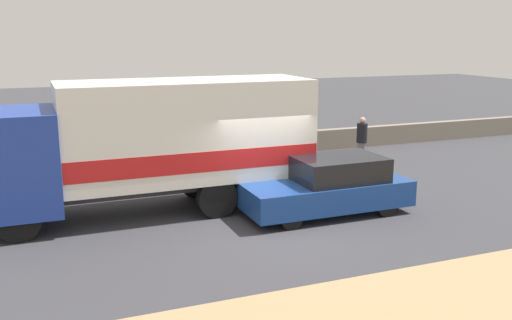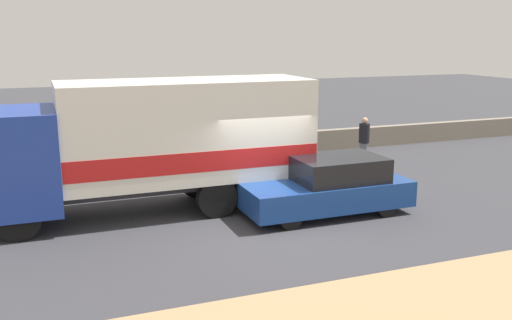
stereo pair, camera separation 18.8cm
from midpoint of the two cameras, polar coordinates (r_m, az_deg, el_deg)
ground_plane at (r=14.15m, az=1.85°, el=-6.22°), size 80.00×80.00×0.00m
stone_wall_backdrop at (r=20.91m, az=-6.40°, el=1.04°), size 60.00×0.35×0.80m
box_truck at (r=14.72m, az=-10.38°, el=1.81°), size 8.36×2.46×3.39m
car_hatchback at (r=14.72m, az=7.01°, el=-2.64°), size 4.32×1.72×1.48m
pedestrian at (r=20.30m, az=10.26°, el=1.95°), size 0.37×0.37×1.70m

